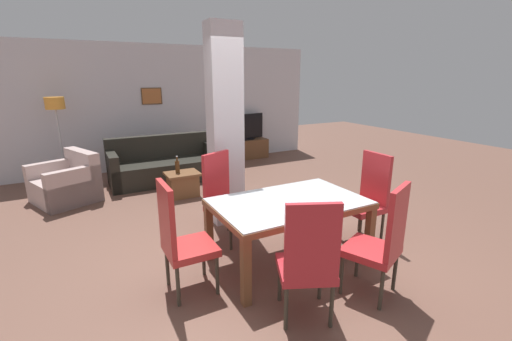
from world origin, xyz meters
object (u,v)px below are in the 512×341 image
object	(u,v)px
dining_table	(289,212)
dining_chair_far_left	(223,195)
dining_chair_near_right	(382,240)
bottle	(177,166)
coffee_table	(183,184)
dining_chair_head_left	(180,237)
tv_screen	(245,127)
tv_stand	(246,149)
dining_chair_head_right	(368,195)
dining_chair_near_left	(308,259)
sofa	(165,166)
armchair	(67,184)
floor_lamp	(56,111)

from	to	relation	value
dining_table	dining_chair_far_left	world-z (taller)	dining_chair_far_left
dining_chair_near_right	dining_table	bearing A→B (deg)	90.00
bottle	coffee_table	bearing A→B (deg)	-26.01
dining_chair_head_left	tv_screen	size ratio (longest dim) A/B	1.08
coffee_table	bottle	size ratio (longest dim) A/B	1.90
tv_stand	coffee_table	bearing A→B (deg)	-138.14
dining_table	dining_chair_head_right	distance (m)	1.18
dining_chair_head_left	tv_stand	size ratio (longest dim) A/B	0.99
tv_stand	tv_screen	size ratio (longest dim) A/B	1.08
dining_chair_near_left	dining_chair_near_right	bearing A→B (deg)	21.42
dining_chair_head_right	coffee_table	world-z (taller)	dining_chair_head_right
dining_table	coffee_table	xyz separation A→B (m)	(-0.40, 2.70, -0.38)
sofa	dining_chair_near_right	bearing A→B (deg)	100.28
dining_chair_near_left	tv_screen	bearing A→B (deg)	92.57
dining_chair_head_left	sofa	size ratio (longest dim) A/B	0.54
sofa	armchair	distance (m)	1.76
dining_chair_head_left	floor_lamp	distance (m)	4.66
dining_table	bottle	size ratio (longest dim) A/B	5.47
coffee_table	tv_screen	bearing A→B (deg)	41.86
dining_chair_head_right	dining_chair_far_left	distance (m)	1.82
tv_screen	floor_lamp	distance (m)	4.07
dining_chair_head_left	dining_chair_near_left	size ratio (longest dim) A/B	1.00
dining_chair_near_right	tv_screen	bearing A→B (deg)	52.58
dining_table	tv_stand	bearing A→B (deg)	68.79
dining_chair_near_right	sofa	size ratio (longest dim) A/B	0.54
tv_screen	armchair	bearing A→B (deg)	8.89
armchair	coffee_table	xyz separation A→B (m)	(1.77, -0.68, -0.07)
dining_table	dining_chair_near_left	distance (m)	0.98
dining_chair_head_right	tv_stand	distance (m)	4.75
dining_chair_head_right	tv_stand	size ratio (longest dim) A/B	0.99
dining_table	dining_chair_far_left	size ratio (longest dim) A/B	1.45
dining_chair_near_right	tv_stand	distance (m)	5.81
dining_chair_head_left	sofa	bearing A→B (deg)	168.44
armchair	coffee_table	distance (m)	1.90
tv_stand	tv_screen	distance (m)	0.55
dining_table	floor_lamp	world-z (taller)	floor_lamp
floor_lamp	dining_chair_head_left	bearing A→B (deg)	-77.57
dining_table	dining_chair_head_left	distance (m)	1.21
dining_chair_head_right	dining_chair_head_left	world-z (taller)	same
tv_screen	sofa	bearing A→B (deg)	13.32
sofa	bottle	world-z (taller)	sofa
tv_stand	tv_screen	bearing A→B (deg)	75.96
sofa	armchair	size ratio (longest dim) A/B	1.78
dining_chair_head_left	bottle	world-z (taller)	dining_chair_head_left
tv_stand	dining_table	bearing A→B (deg)	-111.21
sofa	floor_lamp	distance (m)	2.19
dining_chair_near_right	coffee_table	distance (m)	3.74
armchair	floor_lamp	bearing A→B (deg)	-20.94
dining_chair_far_left	tv_stand	distance (m)	4.43
floor_lamp	dining_table	bearing A→B (deg)	-63.83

